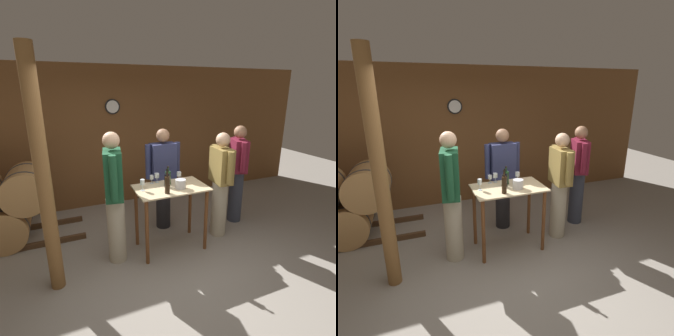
{
  "view_description": "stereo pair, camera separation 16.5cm",
  "coord_description": "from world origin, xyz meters",
  "views": [
    {
      "loc": [
        -1.17,
        -2.49,
        2.27
      ],
      "look_at": [
        0.2,
        0.75,
        1.2
      ],
      "focal_mm": 28.0,
      "sensor_mm": 36.0,
      "label": 1
    },
    {
      "loc": [
        -1.01,
        -2.55,
        2.27
      ],
      "look_at": [
        0.2,
        0.75,
        1.2
      ],
      "focal_mm": 28.0,
      "sensor_mm": 36.0,
      "label": 2
    }
  ],
  "objects": [
    {
      "name": "ice_bucket",
      "position": [
        0.3,
        0.56,
        1.02
      ],
      "size": [
        0.15,
        0.15,
        0.13
      ],
      "color": "silver",
      "rests_on": "tasting_table"
    },
    {
      "name": "wine_bottle_left",
      "position": [
        0.15,
        0.68,
        1.05
      ],
      "size": [
        0.08,
        0.08,
        0.26
      ],
      "color": "black",
      "rests_on": "tasting_table"
    },
    {
      "name": "tasting_table",
      "position": [
        0.2,
        0.65,
        0.74
      ],
      "size": [
        1.0,
        0.61,
        0.95
      ],
      "color": "beige",
      "rests_on": "ground_plane"
    },
    {
      "name": "person_visitor_with_scarf",
      "position": [
        -0.59,
        0.66,
        0.94
      ],
      "size": [
        0.29,
        0.58,
        1.78
      ],
      "color": "#B7AD93",
      "rests_on": "ground_plane"
    },
    {
      "name": "wine_glass_near_right",
      "position": [
        0.09,
        0.9,
        1.05
      ],
      "size": [
        0.07,
        0.07,
        0.14
      ],
      "color": "silver",
      "rests_on": "tasting_table"
    },
    {
      "name": "wine_glass_near_left",
      "position": [
        -0.21,
        0.67,
        1.07
      ],
      "size": [
        0.06,
        0.06,
        0.16
      ],
      "color": "silver",
      "rests_on": "tasting_table"
    },
    {
      "name": "wooden_post",
      "position": [
        -1.37,
        0.42,
        1.35
      ],
      "size": [
        0.16,
        0.16,
        2.7
      ],
      "color": "brown",
      "rests_on": "ground_plane"
    },
    {
      "name": "wine_bottle_center",
      "position": [
        0.21,
        0.78,
        1.05
      ],
      "size": [
        0.08,
        0.08,
        0.27
      ],
      "color": "#193819",
      "rests_on": "tasting_table"
    },
    {
      "name": "person_visitor_bearded",
      "position": [
        1.04,
        0.69,
        0.88
      ],
      "size": [
        0.25,
        0.59,
        1.66
      ],
      "color": "#B7AD93",
      "rests_on": "ground_plane"
    },
    {
      "name": "ground_plane",
      "position": [
        0.0,
        0.0,
        0.0
      ],
      "size": [
        14.0,
        14.0,
        0.0
      ],
      "primitive_type": "plane",
      "color": "gray"
    },
    {
      "name": "person_host",
      "position": [
        1.58,
        0.98,
        0.9
      ],
      "size": [
        0.34,
        0.56,
        1.69
      ],
      "color": "#333847",
      "rests_on": "ground_plane"
    },
    {
      "name": "wine_glass_near_center",
      "position": [
        -0.0,
        0.9,
        1.04
      ],
      "size": [
        0.06,
        0.06,
        0.12
      ],
      "color": "silver",
      "rests_on": "tasting_table"
    },
    {
      "name": "wine_bottle_far_left",
      "position": [
        0.06,
        0.46,
        1.07
      ],
      "size": [
        0.07,
        0.07,
        0.32
      ],
      "color": "black",
      "rests_on": "tasting_table"
    },
    {
      "name": "person_visitor_near_door",
      "position": [
        0.32,
        1.26,
        0.89
      ],
      "size": [
        0.59,
        0.24,
        1.68
      ],
      "color": "#232328",
      "rests_on": "ground_plane"
    },
    {
      "name": "wine_glass_far_side",
      "position": [
        0.41,
        0.84,
        1.05
      ],
      "size": [
        0.07,
        0.07,
        0.14
      ],
      "color": "silver",
      "rests_on": "tasting_table"
    },
    {
      "name": "back_wall",
      "position": [
        -0.0,
        2.59,
        1.35
      ],
      "size": [
        8.4,
        0.08,
        2.7
      ],
      "color": "brown",
      "rests_on": "ground_plane"
    }
  ]
}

